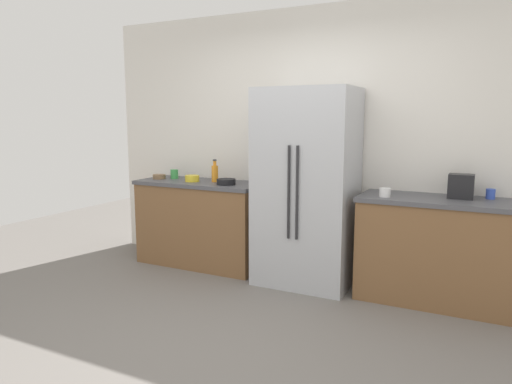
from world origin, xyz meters
TOP-DOWN VIEW (x-y plane):
  - ground_plane at (0.00, 0.00)m, footprint 9.73×9.73m
  - kitchen_back_panel at (0.00, 1.84)m, footprint 4.86×0.10m
  - counter_left at (-1.17, 1.50)m, footprint 1.40×0.59m
  - counter_right at (1.35, 1.50)m, footprint 1.55×0.59m
  - refrigerator at (0.05, 1.45)m, footprint 0.90×0.67m
  - toaster at (1.39, 1.57)m, footprint 0.20×0.16m
  - bottle_a at (-1.02, 1.53)m, footprint 0.07×0.07m
  - cup_a at (-1.56, 1.55)m, footprint 0.09×0.09m
  - cup_b at (1.62, 1.66)m, footprint 0.07×0.07m
  - cup_c at (0.81, 1.36)m, footprint 0.10×0.10m
  - bowl_a at (-1.25, 1.44)m, footprint 0.15×0.15m
  - bowl_b at (-0.80, 1.40)m, footprint 0.19×0.19m
  - bowl_c at (-1.71, 1.47)m, footprint 0.14×0.14m

SIDE VIEW (x-z plane):
  - ground_plane at x=0.00m, z-range 0.00..0.00m
  - counter_right at x=1.35m, z-range 0.00..0.92m
  - counter_left at x=-1.17m, z-range 0.00..0.92m
  - refrigerator at x=0.05m, z-range 0.00..1.87m
  - bowl_c at x=-1.71m, z-range 0.92..0.97m
  - bowl_b at x=-0.80m, z-range 0.92..0.98m
  - bowl_a at x=-1.25m, z-range 0.92..0.98m
  - cup_c at x=0.81m, z-range 0.92..0.99m
  - cup_b at x=1.62m, z-range 0.92..1.00m
  - cup_a at x=-1.56m, z-range 0.92..1.02m
  - bottle_a at x=-1.02m, z-range 0.89..1.13m
  - toaster at x=1.39m, z-range 0.92..1.12m
  - kitchen_back_panel at x=0.00m, z-range 0.00..2.67m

